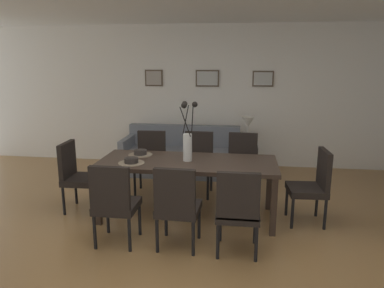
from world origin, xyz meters
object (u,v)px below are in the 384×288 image
at_px(sofa, 182,157).
at_px(dining_chair_near_left, 114,201).
at_px(dining_table, 188,166).
at_px(dining_chair_head_east, 313,183).
at_px(table_lamp, 248,125).
at_px(framed_picture_left, 154,78).
at_px(framed_picture_right, 263,79).
at_px(dining_chair_mid_right, 242,162).
at_px(framed_picture_center, 207,78).
at_px(centerpiece_vase, 188,139).
at_px(dining_chair_near_right, 151,159).
at_px(bowl_near_left, 131,160).
at_px(dining_chair_head_west, 76,173).
at_px(bowl_near_right, 140,152).
at_px(dining_chair_far_right, 198,160).
at_px(side_table, 247,161).
at_px(dining_chair_far_left, 177,204).
at_px(dining_chair_mid_left, 238,208).

bearing_deg(sofa, dining_chair_near_left, -95.65).
xyz_separation_m(dining_table, dining_chair_head_east, (1.54, 0.03, -0.16)).
bearing_deg(table_lamp, framed_picture_left, 160.68).
bearing_deg(dining_chair_head_east, framed_picture_right, 102.35).
bearing_deg(dining_chair_mid_right, dining_chair_near_left, -127.96).
height_order(framed_picture_left, framed_picture_center, same).
height_order(dining_chair_near_left, centerpiece_vase, centerpiece_vase).
distance_m(dining_chair_near_right, bowl_near_left, 1.06).
bearing_deg(dining_chair_head_west, framed_picture_left, 78.85).
xyz_separation_m(framed_picture_left, framed_picture_center, (1.01, -0.00, -0.00)).
relative_size(dining_chair_near_right, sofa, 0.45).
distance_m(sofa, table_lamp, 1.30).
bearing_deg(bowl_near_right, dining_table, -16.77).
relative_size(dining_chair_head_west, framed_picture_center, 2.13).
height_order(dining_chair_head_west, framed_picture_left, framed_picture_left).
xyz_separation_m(dining_chair_near_right, framed_picture_left, (-0.32, 1.62, 1.12)).
relative_size(dining_chair_far_right, framed_picture_center, 2.13).
relative_size(dining_chair_near_right, framed_picture_right, 2.44).
bearing_deg(dining_chair_far_right, centerpiece_vase, -91.42).
xyz_separation_m(bowl_near_left, side_table, (1.42, 2.03, -0.52)).
xyz_separation_m(dining_chair_head_east, framed_picture_right, (-0.53, 2.42, 1.12)).
bearing_deg(dining_chair_near_left, dining_chair_head_west, 133.75).
bearing_deg(framed_picture_right, dining_chair_head_east, -77.65).
distance_m(dining_chair_near_left, dining_chair_mid_right, 2.17).
distance_m(dining_chair_far_left, dining_chair_head_west, 1.73).
bearing_deg(dining_chair_far_left, centerpiece_vase, 90.99).
bearing_deg(side_table, framed_picture_center, 140.74).
distance_m(dining_chair_near_left, table_lamp, 3.06).
distance_m(dining_chair_far_right, dining_chair_head_west, 1.73).
bearing_deg(bowl_near_left, dining_table, 16.77).
xyz_separation_m(dining_chair_far_left, dining_chair_mid_left, (0.63, -0.04, 0.00)).
distance_m(dining_chair_far_right, dining_chair_head_east, 1.73).
xyz_separation_m(dining_chair_head_west, framed_picture_center, (1.49, 2.43, 1.12)).
bearing_deg(dining_chair_head_west, dining_chair_head_east, 0.28).
distance_m(centerpiece_vase, framed_picture_center, 2.53).
bearing_deg(dining_chair_near_left, table_lamp, 62.21).
bearing_deg(dining_table, dining_chair_head_east, 1.25).
distance_m(dining_table, dining_chair_far_right, 0.88).
height_order(bowl_near_right, framed_picture_center, framed_picture_center).
distance_m(dining_chair_near_right, dining_chair_mid_left, 2.15).
height_order(table_lamp, framed_picture_left, framed_picture_left).
height_order(dining_table, centerpiece_vase, centerpiece_vase).
height_order(dining_chair_head_west, sofa, dining_chair_head_west).
height_order(dining_chair_far_right, dining_chair_head_east, same).
bearing_deg(bowl_near_right, dining_chair_mid_left, -39.29).
relative_size(dining_chair_near_right, dining_chair_far_left, 1.00).
distance_m(dining_chair_mid_right, framed_picture_center, 2.06).
bearing_deg(sofa, dining_chair_mid_left, -69.36).
distance_m(dining_chair_near_right, dining_chair_mid_right, 1.36).
xyz_separation_m(dining_chair_mid_left, framed_picture_center, (-0.64, 3.32, 1.12)).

